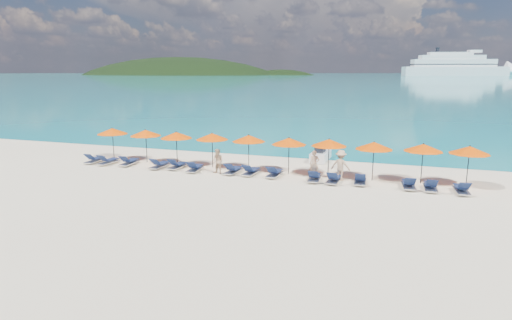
% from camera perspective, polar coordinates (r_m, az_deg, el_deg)
% --- Properties ---
extents(ground, '(1400.00, 1400.00, 0.00)m').
position_cam_1_polar(ground, '(21.72, -2.52, -4.64)').
color(ground, beige).
extents(sea, '(1600.00, 1300.00, 0.01)m').
position_cam_1_polar(sea, '(679.50, 18.22, 10.74)').
color(sea, '#1FA9B2').
rests_on(sea, ground).
extents(headland_main, '(374.00, 242.00, 126.50)m').
position_cam_1_polar(headland_main, '(639.90, -10.34, 7.69)').
color(headland_main, black).
rests_on(headland_main, ground).
extents(headland_small, '(162.00, 126.00, 85.50)m').
position_cam_1_polar(headland_small, '(601.86, 3.34, 7.90)').
color(headland_small, black).
rests_on(headland_small, ground).
extents(cruise_ship, '(142.42, 54.26, 39.27)m').
position_cam_1_polar(cruise_ship, '(576.10, 26.14, 11.06)').
color(cruise_ship, white).
rests_on(cruise_ship, ground).
extents(jetski, '(1.09, 2.78, 0.98)m').
position_cam_1_polar(jetski, '(30.06, 8.60, 0.67)').
color(jetski, white).
rests_on(jetski, ground).
extents(beachgoer_a, '(0.66, 0.52, 1.57)m').
position_cam_1_polar(beachgoer_a, '(25.27, 7.78, -0.54)').
color(beachgoer_a, tan).
rests_on(beachgoer_a, ground).
extents(beachgoer_b, '(0.84, 0.64, 1.53)m').
position_cam_1_polar(beachgoer_b, '(25.95, -5.12, -0.20)').
color(beachgoer_b, tan).
rests_on(beachgoer_b, ground).
extents(beachgoer_c, '(1.21, 0.73, 1.75)m').
position_cam_1_polar(beachgoer_c, '(24.80, 11.22, -0.69)').
color(beachgoer_c, tan).
rests_on(beachgoer_c, ground).
extents(umbrella_0, '(2.10, 2.10, 2.28)m').
position_cam_1_polar(umbrella_0, '(31.50, -18.61, 3.67)').
color(umbrella_0, black).
rests_on(umbrella_0, ground).
extents(umbrella_1, '(2.10, 2.10, 2.28)m').
position_cam_1_polar(umbrella_1, '(29.95, -14.51, 3.51)').
color(umbrella_1, black).
rests_on(umbrella_1, ground).
extents(umbrella_2, '(2.10, 2.10, 2.28)m').
position_cam_1_polar(umbrella_2, '(28.47, -10.58, 3.27)').
color(umbrella_2, black).
rests_on(umbrella_2, ground).
extents(umbrella_3, '(2.10, 2.10, 2.28)m').
position_cam_1_polar(umbrella_3, '(27.56, -5.88, 3.14)').
color(umbrella_3, black).
rests_on(umbrella_3, ground).
extents(umbrella_4, '(2.10, 2.10, 2.28)m').
position_cam_1_polar(umbrella_4, '(26.66, -0.99, 2.90)').
color(umbrella_4, black).
rests_on(umbrella_4, ground).
extents(umbrella_5, '(2.10, 2.10, 2.28)m').
position_cam_1_polar(umbrella_5, '(25.65, 4.42, 2.51)').
color(umbrella_5, black).
rests_on(umbrella_5, ground).
extents(umbrella_6, '(2.10, 2.10, 2.28)m').
position_cam_1_polar(umbrella_6, '(25.42, 9.72, 2.29)').
color(umbrella_6, black).
rests_on(umbrella_6, ground).
extents(umbrella_7, '(2.10, 2.10, 2.28)m').
position_cam_1_polar(umbrella_7, '(24.94, 15.46, 1.85)').
color(umbrella_7, black).
rests_on(umbrella_7, ground).
extents(umbrella_8, '(2.10, 2.10, 2.28)m').
position_cam_1_polar(umbrella_8, '(25.17, 21.42, 1.55)').
color(umbrella_8, black).
rests_on(umbrella_8, ground).
extents(umbrella_9, '(2.10, 2.10, 2.28)m').
position_cam_1_polar(umbrella_9, '(25.39, 26.59, 1.19)').
color(umbrella_9, black).
rests_on(umbrella_9, ground).
extents(lounger_0, '(0.73, 1.74, 0.66)m').
position_cam_1_polar(lounger_0, '(31.04, -20.72, 0.06)').
color(lounger_0, silver).
rests_on(lounger_0, ground).
extents(lounger_1, '(0.73, 1.74, 0.66)m').
position_cam_1_polar(lounger_1, '(30.22, -19.10, -0.12)').
color(lounger_1, silver).
rests_on(lounger_1, ground).
extents(lounger_2, '(0.71, 1.73, 0.66)m').
position_cam_1_polar(lounger_2, '(29.53, -16.59, -0.23)').
color(lounger_2, silver).
rests_on(lounger_2, ground).
extents(lounger_3, '(0.70, 1.73, 0.66)m').
position_cam_1_polar(lounger_3, '(28.12, -12.73, -0.61)').
color(lounger_3, silver).
rests_on(lounger_3, ground).
extents(lounger_4, '(0.71, 1.73, 0.66)m').
position_cam_1_polar(lounger_4, '(27.74, -10.43, -0.69)').
color(lounger_4, silver).
rests_on(lounger_4, ground).
extents(lounger_5, '(0.76, 1.75, 0.66)m').
position_cam_1_polar(lounger_5, '(26.83, -8.14, -1.03)').
color(lounger_5, silver).
rests_on(lounger_5, ground).
extents(lounger_6, '(0.73, 1.74, 0.66)m').
position_cam_1_polar(lounger_6, '(26.04, -3.06, -1.33)').
color(lounger_6, silver).
rests_on(lounger_6, ground).
extents(lounger_7, '(0.73, 1.74, 0.66)m').
position_cam_1_polar(lounger_7, '(25.67, -0.68, -1.50)').
color(lounger_7, silver).
rests_on(lounger_7, ground).
extents(lounger_8, '(0.69, 1.72, 0.66)m').
position_cam_1_polar(lounger_8, '(25.25, 2.48, -1.74)').
color(lounger_8, silver).
rests_on(lounger_8, ground).
extents(lounger_9, '(0.74, 1.74, 0.66)m').
position_cam_1_polar(lounger_9, '(24.46, 7.78, -2.29)').
color(lounger_9, silver).
rests_on(lounger_9, ground).
extents(lounger_10, '(0.71, 1.73, 0.66)m').
position_cam_1_polar(lounger_10, '(24.25, 10.34, -2.49)').
color(lounger_10, silver).
rests_on(lounger_10, ground).
extents(lounger_11, '(0.72, 1.73, 0.66)m').
position_cam_1_polar(lounger_11, '(24.32, 13.72, -2.60)').
color(lounger_11, silver).
rests_on(lounger_11, ground).
extents(lounger_12, '(0.78, 1.75, 0.66)m').
position_cam_1_polar(lounger_12, '(24.17, 19.68, -3.05)').
color(lounger_12, silver).
rests_on(lounger_12, ground).
extents(lounger_13, '(0.67, 1.72, 0.66)m').
position_cam_1_polar(lounger_13, '(24.18, 22.24, -3.24)').
color(lounger_13, silver).
rests_on(lounger_13, ground).
extents(lounger_14, '(0.75, 1.74, 0.66)m').
position_cam_1_polar(lounger_14, '(24.26, 25.73, -3.49)').
color(lounger_14, silver).
rests_on(lounger_14, ground).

